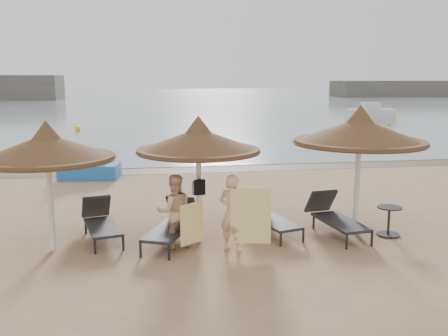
# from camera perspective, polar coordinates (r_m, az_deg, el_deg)

# --- Properties ---
(ground) EXTENTS (160.00, 160.00, 0.00)m
(ground) POSITION_cam_1_polar(r_m,az_deg,el_deg) (11.26, -1.44, -8.95)
(ground) COLOR tan
(ground) RESTS_ON ground
(sea) EXTENTS (200.00, 140.00, 0.03)m
(sea) POSITION_cam_1_polar(r_m,az_deg,el_deg) (90.62, -8.45, 7.92)
(sea) COLOR gray
(sea) RESTS_ON ground
(wet_sand_strip) EXTENTS (200.00, 1.60, 0.01)m
(wet_sand_strip) POSITION_cam_1_polar(r_m,az_deg,el_deg) (20.33, -5.07, -0.22)
(wet_sand_strip) COLOR brown
(wet_sand_strip) RESTS_ON ground
(palapa_left) EXTENTS (2.86, 2.86, 2.84)m
(palapa_left) POSITION_cam_1_polar(r_m,az_deg,el_deg) (11.13, -19.57, 2.20)
(palapa_left) COLOR white
(palapa_left) RESTS_ON ground
(palapa_center) EXTENTS (2.88, 2.88, 2.86)m
(palapa_center) POSITION_cam_1_polar(r_m,az_deg,el_deg) (11.50, -2.94, 3.11)
(palapa_center) COLOR white
(palapa_center) RESTS_ON ground
(palapa_right) EXTENTS (3.12, 3.12, 3.09)m
(palapa_right) POSITION_cam_1_polar(r_m,az_deg,el_deg) (12.12, 15.24, 4.02)
(palapa_right) COLOR white
(palapa_right) RESTS_ON ground
(lounger_far_left) EXTENTS (1.10, 2.10, 0.90)m
(lounger_far_left) POSITION_cam_1_polar(r_m,az_deg,el_deg) (12.09, -13.91, -5.90)
(lounger_far_left) COLOR black
(lounger_far_left) RESTS_ON ground
(lounger_near_left) EXTENTS (1.46, 2.20, 0.94)m
(lounger_near_left) POSITION_cam_1_polar(r_m,az_deg,el_deg) (11.51, -5.86, -6.38)
(lounger_near_left) COLOR black
(lounger_near_left) RESTS_ON ground
(lounger_near_right) EXTENTS (1.17, 2.09, 0.89)m
(lounger_near_right) POSITION_cam_1_polar(r_m,az_deg,el_deg) (12.23, 5.10, -5.46)
(lounger_near_right) COLOR black
(lounger_near_right) RESTS_ON ground
(lounger_far_right) EXTENTS (0.97, 2.18, 0.94)m
(lounger_far_right) POSITION_cam_1_polar(r_m,az_deg,el_deg) (12.38, 12.49, -5.36)
(lounger_far_right) COLOR black
(lounger_far_right) RESTS_ON ground
(side_table) EXTENTS (0.58, 0.58, 0.70)m
(side_table) POSITION_cam_1_polar(r_m,az_deg,el_deg) (12.55, 18.31, -5.88)
(side_table) COLOR black
(side_table) RESTS_ON ground
(person_left) EXTENTS (0.93, 0.66, 1.91)m
(person_left) POSITION_cam_1_polar(r_m,az_deg,el_deg) (11.01, -5.70, -4.27)
(person_left) COLOR #DFB38B
(person_left) RESTS_ON ground
(person_right) EXTENTS (1.07, 1.02, 1.97)m
(person_right) POSITION_cam_1_polar(r_m,az_deg,el_deg) (10.71, 0.95, -4.48)
(person_right) COLOR #DFB38B
(person_right) RESTS_ON ground
(towel_left) EXTENTS (0.54, 0.40, 0.91)m
(towel_left) POSITION_cam_1_polar(r_m,az_deg,el_deg) (10.78, -3.69, -6.35)
(towel_left) COLOR yellow
(towel_left) RESTS_ON ground
(towel_right) EXTENTS (0.85, 0.17, 1.20)m
(towel_right) POSITION_cam_1_polar(r_m,az_deg,el_deg) (10.58, 3.06, -5.54)
(towel_right) COLOR yellow
(towel_right) RESTS_ON ground
(bag_patterned) EXTENTS (0.28, 0.19, 0.34)m
(bag_patterned) POSITION_cam_1_polar(r_m,az_deg,el_deg) (11.87, -2.99, -2.30)
(bag_patterned) COLOR silver
(bag_patterned) RESTS_ON ground
(bag_dark) EXTENTS (0.27, 0.13, 0.36)m
(bag_dark) POSITION_cam_1_polar(r_m,az_deg,el_deg) (11.52, -2.80, -2.19)
(bag_dark) COLOR black
(bag_dark) RESTS_ON ground
(pedal_boat) EXTENTS (2.27, 1.52, 0.99)m
(pedal_boat) POSITION_cam_1_polar(r_m,az_deg,el_deg) (19.25, -15.16, -0.04)
(pedal_boat) COLOR blue
(pedal_boat) RESTS_ON ground
(buoy_left) EXTENTS (0.41, 0.41, 0.41)m
(buoy_left) POSITION_cam_1_polar(r_m,az_deg,el_deg) (36.10, -16.38, 4.36)
(buoy_left) COLOR #EAE709
(buoy_left) RESTS_ON ground
(buoy_mid) EXTENTS (0.41, 0.41, 0.41)m
(buoy_mid) POSITION_cam_1_polar(r_m,az_deg,el_deg) (40.14, -3.06, 5.33)
(buoy_mid) COLOR #EAE709
(buoy_mid) RESTS_ON ground
(buoy_right) EXTENTS (0.32, 0.32, 0.32)m
(buoy_right) POSITION_cam_1_polar(r_m,az_deg,el_deg) (37.12, 17.59, 4.38)
(buoy_right) COLOR #EAE709
(buoy_right) RESTS_ON ground
(buoy_extra) EXTENTS (0.31, 0.31, 0.31)m
(buoy_extra) POSITION_cam_1_polar(r_m,az_deg,el_deg) (40.95, 18.36, 4.85)
(buoy_extra) COLOR #EAE709
(buoy_extra) RESTS_ON ground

